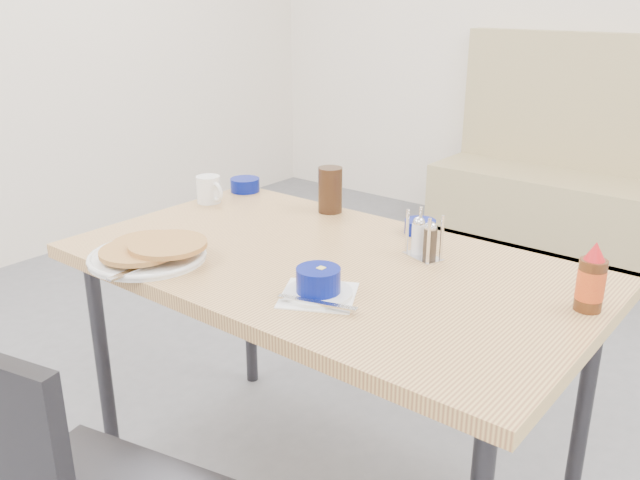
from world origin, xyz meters
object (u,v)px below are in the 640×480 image
Objects in this scene: condiment_caddy at (424,242)px; syrup_bottle at (591,281)px; creamer_bowl at (245,185)px; butter_bowl at (420,227)px; dining_table at (327,282)px; amber_tumbler at (330,190)px; pancake_plate at (150,251)px; booth_bench at (604,196)px; coffee_mug at (209,189)px; grits_setting at (318,284)px.

syrup_bottle is (0.45, -0.05, 0.03)m from condiment_caddy.
butter_bowl is at bearing 0.00° from creamer_bowl.
dining_table is 0.45m from amber_tumbler.
pancake_plate is 0.64m from amber_tumbler.
condiment_caddy is (0.19, -2.36, 0.45)m from booth_bench.
booth_bench reaches higher than dining_table.
creamer_bowl is (-0.00, 0.17, -0.02)m from coffee_mug.
condiment_caddy is (0.07, 0.37, 0.01)m from grits_setting.
syrup_bottle is at bearing 14.07° from condiment_caddy.
coffee_mug is at bearing -166.35° from butter_bowl.
pancake_plate is 2.02× the size of syrup_bottle.
grits_setting is (0.76, -0.36, -0.02)m from coffee_mug.
booth_bench is 5.77× the size of pancake_plate.
butter_bowl is at bearing 76.44° from dining_table.
grits_setting is at bearing 11.17° from pancake_plate.
grits_setting is at bearing -54.63° from amber_tumbler.
pancake_plate is 2.79× the size of coffee_mug.
coffee_mug is (-0.26, 0.45, 0.02)m from pancake_plate.
dining_table is 13.46× the size of creamer_bowl.
booth_bench is at bearing 92.14° from butter_bowl.
pancake_plate is (-0.38, -2.82, 0.43)m from booth_bench.
creamer_bowl is 0.82× the size of condiment_caddy.
dining_table is 8.61× the size of syrup_bottle.
coffee_mug is at bearing 119.84° from pancake_plate.
dining_table is at bearing -116.57° from condiment_caddy.
grits_setting is at bearing -80.17° from condiment_caddy.
booth_bench is at bearing 74.97° from coffee_mug.
booth_bench reaches higher than syrup_bottle.
condiment_caddy reaches higher than coffee_mug.
coffee_mug reaches higher than grits_setting.
amber_tumbler is (-0.38, 0.53, 0.04)m from grits_setting.
booth_bench is 2.26m from amber_tumbler.
dining_table is 0.73m from creamer_bowl.
booth_bench reaches higher than amber_tumbler.
syrup_bottle reaches higher than condiment_caddy.
amber_tumbler is at bearing 0.00° from creamer_bowl.
syrup_bottle reaches higher than amber_tumbler.
coffee_mug reaches higher than pancake_plate.
dining_table is 0.36m from butter_bowl.
condiment_caddy is 0.78× the size of syrup_bottle.
pancake_plate is 1.10m from syrup_bottle.
creamer_bowl reaches higher than dining_table.
booth_bench is 2.41m from condiment_caddy.
grits_setting is at bearing -25.17° from coffee_mug.
condiment_caddy is at bearing -20.06° from amber_tumbler.
pancake_plate is 0.73m from condiment_caddy.
grits_setting is 1.54× the size of syrup_bottle.
syrup_bottle reaches higher than dining_table.
pancake_plate is at bearing -142.40° from dining_table.
booth_bench is 2.33m from creamer_bowl.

